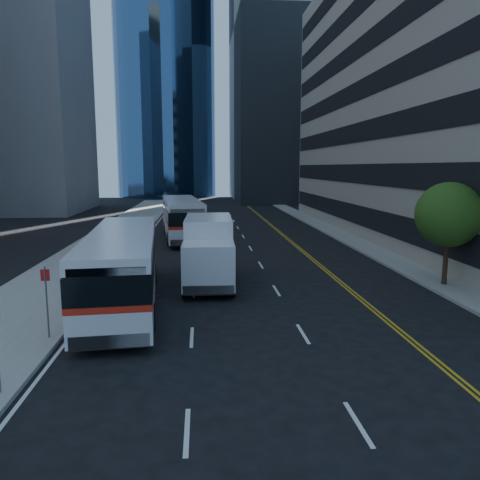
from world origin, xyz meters
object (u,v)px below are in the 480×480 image
at_px(box_truck, 209,249).
at_px(street_tree, 449,215).
at_px(bus_front, 123,265).
at_px(bus_rear, 182,217).

bearing_deg(box_truck, street_tree, -7.71).
distance_m(bus_front, box_truck, 5.11).
relative_size(bus_front, box_truck, 1.79).
bearing_deg(bus_front, box_truck, 37.30).
xyz_separation_m(bus_front, bus_rear, (1.79, 19.32, 0.04)).
bearing_deg(street_tree, bus_rear, 127.80).
xyz_separation_m(bus_rear, box_truck, (2.00, -15.88, -0.02)).
bearing_deg(street_tree, box_truck, 171.09).
xyz_separation_m(street_tree, box_truck, (-11.75, 1.84, -1.88)).
height_order(street_tree, bus_rear, street_tree).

